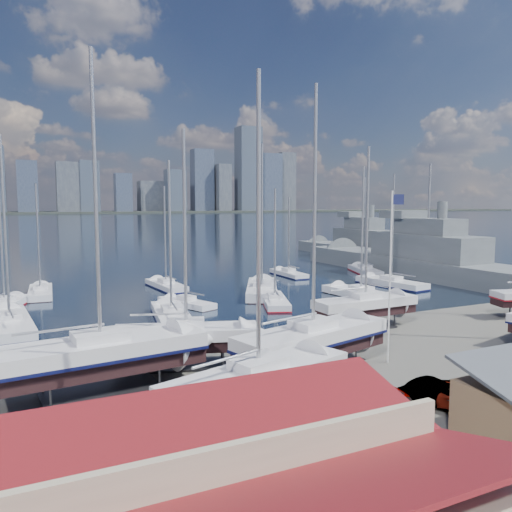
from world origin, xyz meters
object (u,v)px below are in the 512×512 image
sailboat_cradle_0 (101,355)px  flagpole (391,265)px  naval_ship_west (363,250)px  car_a (397,406)px  naval_ship_east (426,266)px

sailboat_cradle_0 → flagpole: bearing=-14.7°
naval_ship_west → car_a: size_ratio=9.30×
sailboat_cradle_0 → naval_ship_west: bearing=35.6°
sailboat_cradle_0 → naval_ship_east: bearing=21.6°
naval_ship_west → car_a: bearing=143.3°
naval_ship_east → car_a: size_ratio=11.76×
sailboat_cradle_0 → car_a: bearing=-44.5°
naval_ship_east → sailboat_cradle_0: bearing=116.5°
sailboat_cradle_0 → car_a: 16.66m
naval_ship_east → flagpole: naval_ship_east is taller
naval_ship_east → flagpole: size_ratio=4.34×
sailboat_cradle_0 → naval_ship_west: (58.90, 52.57, -0.59)m
flagpole → sailboat_cradle_0: bearing=171.5°
naval_ship_west → flagpole: 68.55m
naval_ship_west → flagpole: size_ratio=3.44×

